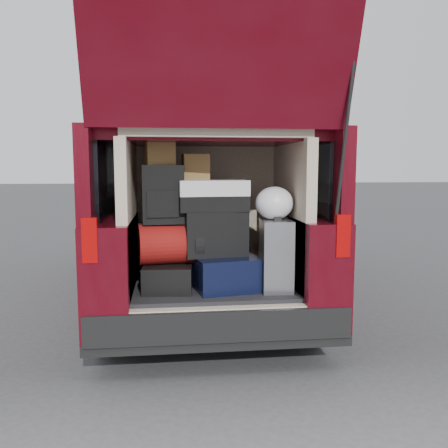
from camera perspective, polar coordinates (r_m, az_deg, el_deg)
The scene contains 13 objects.
ground at distance 3.81m, azimuth -1.03°, elevation -16.25°, with size 80.00×80.00×0.00m, color #353537.
minivan at distance 5.39m, azimuth -3.00°, elevation 0.63°, with size 1.90×5.35×2.77m.
load_floor at distance 3.97m, azimuth -1.44°, elevation -11.04°, with size 1.24×1.05×0.55m, color black.
black_hardshell at distance 3.76m, azimuth -6.69°, elevation -6.18°, with size 0.37×0.50×0.20m, color black.
navy_hardshell at distance 3.78m, azimuth -0.12°, elevation -5.62°, with size 0.48×0.59×0.26m, color black.
silver_roller at distance 3.69m, azimuth 6.26°, elevation -3.69°, with size 0.23×0.36×0.54m, color silver.
red_duffel at distance 3.69m, azimuth -6.53°, elevation -2.33°, with size 0.48×0.31×0.31m, color maroon.
black_soft_case at distance 3.72m, azimuth -1.17°, elevation -1.08°, with size 0.48×0.29×0.35m, color black.
backpack at distance 3.66m, azimuth -7.40°, elevation 3.56°, with size 0.31×0.19×0.45m, color black.
twotone_duffel at distance 3.68m, azimuth -1.35°, elevation 3.43°, with size 0.53×0.28×0.24m, color silver.
grocery_sack_lower at distance 3.67m, azimuth -7.72°, elevation 8.56°, with size 0.21×0.17×0.19m, color olive.
grocery_sack_upper at distance 3.76m, azimuth -3.45°, elevation 6.86°, with size 0.20×0.17×0.20m, color olive.
plastic_bag_right at distance 3.65m, azimuth 6.07°, elevation 2.52°, with size 0.29×0.27×0.25m, color white.
Camera 1 is at (-0.34, -3.49, 1.50)m, focal length 38.00 mm.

